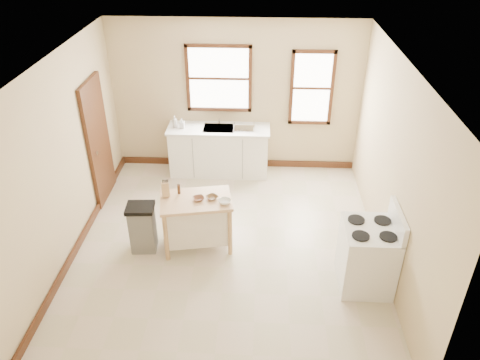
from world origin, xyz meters
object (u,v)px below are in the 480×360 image
object	(u,v)px
dish_rack	(244,127)
gas_stove	(368,248)
pepper_grinder	(179,189)
bowl_b	(212,197)
bowl_c	(225,202)
trash_bin	(143,228)
soap_bottle_a	(175,122)
kitchen_island	(197,223)
soap_bottle_b	(182,123)
knife_block	(165,190)
bowl_a	(199,199)

from	to	relation	value
dish_rack	gas_stove	bearing A→B (deg)	-38.50
pepper_grinder	bowl_b	xyz separation A→B (m)	(0.49, -0.11, -0.06)
bowl_b	bowl_c	distance (m)	0.22
bowl_b	gas_stove	distance (m)	2.24
bowl_b	trash_bin	distance (m)	1.13
soap_bottle_a	kitchen_island	world-z (taller)	soap_bottle_a
soap_bottle_b	dish_rack	distance (m)	1.12
bowl_b	kitchen_island	bearing A→B (deg)	-173.44
knife_block	bowl_c	distance (m)	0.88
soap_bottle_a	dish_rack	size ratio (longest dim) A/B	0.59
soap_bottle_b	dish_rack	xyz separation A→B (m)	(1.12, 0.01, -0.04)
soap_bottle_b	bowl_b	world-z (taller)	soap_bottle_b
soap_bottle_a	dish_rack	xyz separation A→B (m)	(1.25, -0.01, -0.06)
dish_rack	kitchen_island	bearing A→B (deg)	-85.18
kitchen_island	knife_block	size ratio (longest dim) A/B	5.06
trash_bin	soap_bottle_a	bearing A→B (deg)	82.94
kitchen_island	gas_stove	size ratio (longest dim) A/B	0.86
soap_bottle_a	gas_stove	xyz separation A→B (m)	(2.99, -2.88, -0.44)
kitchen_island	bowl_a	distance (m)	0.44
bowl_c	gas_stove	world-z (taller)	gas_stove
bowl_b	dish_rack	bearing A→B (deg)	80.32
pepper_grinder	bowl_c	distance (m)	0.72
soap_bottle_a	soap_bottle_b	distance (m)	0.14
kitchen_island	bowl_a	world-z (taller)	bowl_a
pepper_grinder	gas_stove	bearing A→B (deg)	-17.62
soap_bottle_a	dish_rack	bearing A→B (deg)	0.91
bowl_c	soap_bottle_a	bearing A→B (deg)	115.30
soap_bottle_b	kitchen_island	bearing A→B (deg)	-72.34
dish_rack	trash_bin	xyz separation A→B (m)	(-1.38, -2.30, -0.58)
bowl_c	gas_stove	xyz separation A→B (m)	(1.92, -0.60, -0.26)
kitchen_island	bowl_a	bearing A→B (deg)	-25.77
dish_rack	pepper_grinder	xyz separation A→B (m)	(-0.86, -2.04, -0.06)
soap_bottle_b	soap_bottle_a	bearing A→B (deg)	173.04
gas_stove	trash_bin	bearing A→B (deg)	169.73
bowl_a	trash_bin	world-z (taller)	bowl_a
soap_bottle_b	kitchen_island	world-z (taller)	soap_bottle_b
trash_bin	kitchen_island	bearing A→B (deg)	5.08
bowl_a	pepper_grinder	bearing A→B (deg)	153.93
soap_bottle_b	pepper_grinder	bearing A→B (deg)	-78.55
bowl_a	soap_bottle_a	bearing A→B (deg)	107.57
knife_block	soap_bottle_a	bearing A→B (deg)	74.94
soap_bottle_a	kitchen_island	bearing A→B (deg)	-71.80
soap_bottle_b	pepper_grinder	xyz separation A→B (m)	(0.26, -2.03, -0.11)
pepper_grinder	trash_bin	world-z (taller)	pepper_grinder
knife_block	gas_stove	xyz separation A→B (m)	(2.78, -0.75, -0.34)
dish_rack	bowl_a	size ratio (longest dim) A/B	2.37
bowl_b	gas_stove	xyz separation A→B (m)	(2.11, -0.72, -0.26)
soap_bottle_a	gas_stove	world-z (taller)	gas_stove
knife_block	soap_bottle_b	bearing A→B (deg)	71.43
soap_bottle_b	bowl_c	bearing A→B (deg)	-63.15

